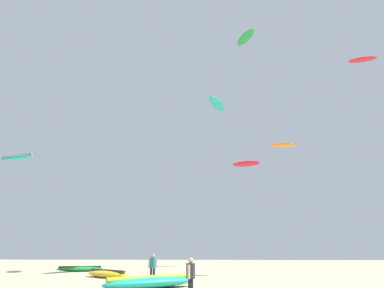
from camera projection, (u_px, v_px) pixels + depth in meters
The scene contains 11 objects.
person_foreground at pixel (191, 275), 15.55m from camera, with size 0.37×0.52×1.63m.
person_midground at pixel (153, 265), 23.79m from camera, with size 0.52×0.38×1.66m.
kite_grounded_near at pixel (107, 274), 26.87m from camera, with size 4.33×4.17×0.60m.
kite_grounded_mid at pixel (80, 269), 34.02m from camera, with size 4.16×2.37×0.49m.
kite_grounded_far at pixel (151, 282), 19.37m from camera, with size 5.08×4.90×0.71m.
kite_aloft_0 at pixel (17, 158), 37.00m from camera, with size 4.39×2.65×0.71m.
kite_aloft_1 at pixel (362, 60), 38.37m from camera, with size 2.84×1.51×0.42m.
kite_aloft_2 at pixel (217, 104), 40.23m from camera, with size 2.38×4.60×0.65m.
kite_aloft_3 at pixel (246, 164), 49.42m from camera, with size 3.78×2.15×0.81m.
kite_aloft_4 at pixel (245, 38), 45.68m from camera, with size 2.55×3.98×0.66m.
kite_aloft_5 at pixel (283, 145), 33.27m from camera, with size 2.17×0.79×0.38m.
Camera 1 is at (1.77, -12.52, 1.99)m, focal length 35.35 mm.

